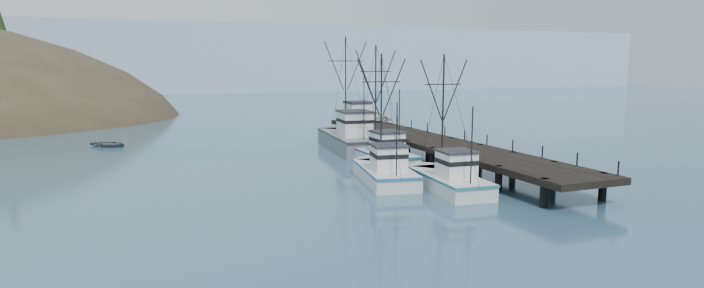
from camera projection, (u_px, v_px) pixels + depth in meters
name	position (u px, v px, depth m)	size (l,w,h in m)	color
ground	(366.00, 209.00, 36.68)	(400.00, 400.00, 0.00)	#2F546A
pier	(430.00, 142.00, 56.25)	(6.00, 44.00, 2.00)	black
distant_ridge	(206.00, 91.00, 196.74)	(360.00, 40.00, 26.00)	#9EB2C6
distant_ridge_far	(55.00, 92.00, 192.34)	(180.00, 25.00, 18.00)	silver
trawler_near	(447.00, 179.00, 42.29)	(4.14, 10.49, 10.71)	silver
trawler_mid	(384.00, 171.00, 45.35)	(5.22, 10.95, 10.83)	silver
trawler_far	(380.00, 154.00, 54.08)	(3.89, 11.54, 11.80)	silver
work_vessel	(349.00, 139.00, 62.15)	(5.86, 15.64, 13.03)	slate
pier_shed	(358.00, 112.00, 72.16)	(3.00, 3.20, 2.80)	silver
pickup_truck	(373.00, 116.00, 73.21)	(2.44, 5.30, 1.47)	silver
motorboat	(109.00, 147.00, 64.40)	(3.36, 4.70, 0.97)	#565D60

